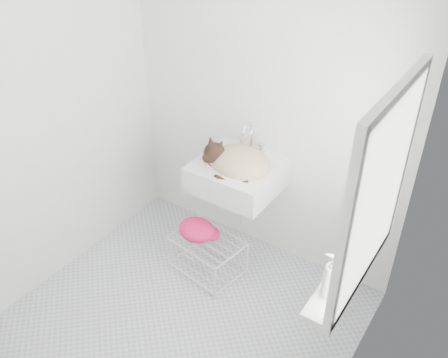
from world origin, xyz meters
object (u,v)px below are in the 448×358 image
Objects in this scene: cat at (237,162)px; bottle_b at (345,271)px; sink at (237,165)px; bottle_a at (330,295)px; bottle_c at (359,249)px; wire_rack at (207,255)px.

cat is 1.19m from bottle_b.
sink is 2.71× the size of bottle_a.
cat is at bearing 143.58° from bottle_a.
cat is at bearing -55.85° from sink.
sink reaches higher than bottle_b.
sink is at bearing 151.00° from bottle_b.
wire_rack is at bearing 174.68° from bottle_c.
cat reaches higher than bottle_a.
cat is (0.01, -0.02, 0.04)m from sink.
bottle_c is (1.04, -0.36, -0.04)m from cat.
sink is at bearing 72.78° from wire_rack.
bottle_a is at bearing -90.00° from bottle_c.
bottle_a is 1.26× the size of bottle_c.
wire_rack is at bearing 164.63° from bottle_b.
cat is 2.16× the size of bottle_a.
wire_rack is (-0.08, -0.27, -0.70)m from sink.
wire_rack is 2.89× the size of bottle_c.
cat is at bearing 69.24° from wire_rack.
bottle_a is at bearing -24.36° from wire_rack.
bottle_c is at bearing -24.44° from cat.
bottle_c is at bearing 90.00° from bottle_a.
wire_rack is 2.60× the size of bottle_b.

